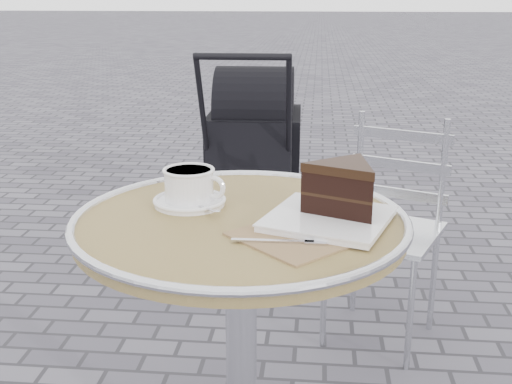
# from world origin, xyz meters

# --- Properties ---
(cafe_table) EXTENTS (0.72, 0.72, 0.74)m
(cafe_table) POSITION_xyz_m (0.00, 0.00, 0.57)
(cafe_table) COLOR silver
(cafe_table) RESTS_ON ground
(cappuccino_set) EXTENTS (0.17, 0.17, 0.08)m
(cappuccino_set) POSITION_xyz_m (-0.12, 0.08, 0.77)
(cappuccino_set) COLOR white
(cappuccino_set) RESTS_ON cafe_table
(cake_plate_set) EXTENTS (0.37, 0.38, 0.13)m
(cake_plate_set) POSITION_xyz_m (0.21, -0.00, 0.79)
(cake_plate_set) COLOR #8D6B4D
(cake_plate_set) RESTS_ON cafe_table
(bistro_chair) EXTENTS (0.46, 0.46, 0.78)m
(bistro_chair) POSITION_xyz_m (0.43, 0.89, 0.49)
(bistro_chair) COLOR silver
(bistro_chair) RESTS_ON ground
(baby_stroller) EXTENTS (0.45, 0.93, 0.96)m
(baby_stroller) POSITION_xyz_m (-0.16, 1.84, 0.43)
(baby_stroller) COLOR black
(baby_stroller) RESTS_ON ground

